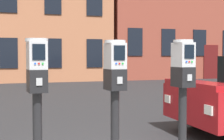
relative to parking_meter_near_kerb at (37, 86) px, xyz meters
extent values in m
cube|color=black|center=(0.00, 0.00, 0.05)|extent=(0.19, 0.25, 0.22)
cube|color=#A5A8AD|center=(0.01, -0.12, 0.05)|extent=(0.06, 0.02, 0.07)
cube|color=#B7BABF|center=(0.00, 0.00, 0.29)|extent=(0.18, 0.24, 0.27)
cube|color=black|center=(0.01, -0.12, 0.32)|extent=(0.12, 0.02, 0.15)
cylinder|color=blue|center=(-0.03, -0.12, 0.21)|extent=(0.02, 0.01, 0.02)
cylinder|color=red|center=(0.01, -0.12, 0.21)|extent=(0.02, 0.01, 0.02)
cylinder|color=green|center=(0.04, -0.12, 0.21)|extent=(0.02, 0.01, 0.02)
cylinder|color=#B7BABF|center=(0.00, 0.00, 0.44)|extent=(0.23, 0.23, 0.03)
cylinder|color=black|center=(0.79, 0.00, -0.53)|extent=(0.10, 0.10, 0.93)
cube|color=black|center=(0.79, 0.00, 0.04)|extent=(0.19, 0.25, 0.22)
cube|color=#A5A8AD|center=(0.79, -0.12, 0.04)|extent=(0.06, 0.02, 0.07)
cube|color=#B7BABF|center=(0.79, 0.00, 0.28)|extent=(0.18, 0.24, 0.26)
cube|color=black|center=(0.79, -0.12, 0.31)|extent=(0.12, 0.02, 0.15)
cylinder|color=blue|center=(0.76, -0.12, 0.21)|extent=(0.02, 0.01, 0.02)
cylinder|color=red|center=(0.79, -0.12, 0.21)|extent=(0.02, 0.01, 0.02)
cylinder|color=green|center=(0.83, -0.12, 0.21)|extent=(0.02, 0.01, 0.02)
cylinder|color=#B7BABF|center=(0.79, 0.00, 0.43)|extent=(0.23, 0.23, 0.03)
cylinder|color=black|center=(1.57, 0.00, -0.53)|extent=(0.10, 0.10, 0.94)
cube|color=black|center=(1.57, 0.00, 0.05)|extent=(0.19, 0.25, 0.22)
cube|color=#A5A8AD|center=(1.58, -0.12, 0.05)|extent=(0.06, 0.02, 0.07)
cube|color=#B7BABF|center=(1.57, 0.00, 0.30)|extent=(0.18, 0.24, 0.27)
cube|color=black|center=(1.58, -0.12, 0.33)|extent=(0.12, 0.02, 0.15)
cylinder|color=blue|center=(1.55, -0.12, 0.22)|extent=(0.02, 0.01, 0.02)
cylinder|color=red|center=(1.58, -0.12, 0.22)|extent=(0.02, 0.01, 0.02)
cylinder|color=green|center=(1.62, -0.12, 0.22)|extent=(0.02, 0.01, 0.02)
cylinder|color=#B7BABF|center=(1.57, 0.00, 0.45)|extent=(0.23, 0.23, 0.03)
cube|color=maroon|center=(2.83, 1.69, -0.20)|extent=(0.47, 1.69, 0.10)
cube|color=white|center=(2.59, 1.01, -0.52)|extent=(0.04, 0.20, 0.14)
cube|color=white|center=(2.61, 2.37, -0.52)|extent=(0.04, 0.20, 0.14)
cylinder|color=black|center=(3.34, 2.50, -0.82)|extent=(0.64, 0.23, 0.64)
cube|color=black|center=(-0.07, 14.81, 0.43)|extent=(0.90, 0.06, 1.57)
cube|color=black|center=(2.21, 14.81, 0.43)|extent=(0.90, 0.06, 1.57)
cube|color=black|center=(4.48, 14.81, 0.43)|extent=(0.90, 0.06, 1.57)
cube|color=black|center=(4.48, 14.81, 3.27)|extent=(0.90, 0.06, 1.57)
cube|color=#193823|center=(1.33, 14.81, -0.09)|extent=(1.00, 0.07, 2.10)
cube|color=black|center=(6.90, 14.81, 1.08)|extent=(0.90, 0.06, 1.60)
cube|color=black|center=(9.02, 14.81, 1.08)|extent=(0.90, 0.06, 1.60)
cube|color=black|center=(11.14, 14.81, 1.08)|extent=(0.90, 0.06, 1.60)
cube|color=#591414|center=(11.95, 14.81, -0.09)|extent=(1.00, 0.07, 2.10)
camera|label=1|loc=(-0.30, -3.28, 0.29)|focal=54.10mm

